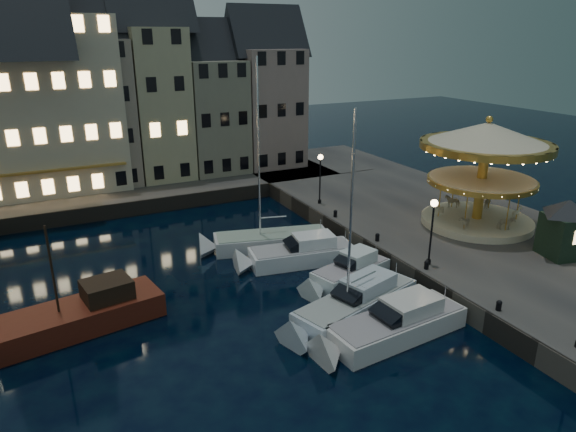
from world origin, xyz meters
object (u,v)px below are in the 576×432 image
streetlamp_c (320,172)px  motorboat_d (346,275)px  motorboat_b (391,327)px  carousel (485,154)px  bollard_d (335,213)px  streetlamp_d (482,174)px  streetlamp_b (432,223)px  bollard_b (427,264)px  motorboat_e (296,255)px  bollard_a (499,305)px  red_fishing_boat (85,314)px  motorboat_f (264,242)px  motorboat_c (352,305)px  ticket_kiosk (567,218)px  bollard_c (377,237)px

streetlamp_c → motorboat_d: size_ratio=0.65×
motorboat_b → carousel: (13.81, 7.91, 5.96)m
bollard_d → streetlamp_d: bearing=-14.1°
streetlamp_b → streetlamp_d: bearing=31.8°
motorboat_b → motorboat_d: size_ratio=1.36×
carousel → streetlamp_d: bearing=42.8°
bollard_b → motorboat_e: motorboat_e is taller
streetlamp_b → bollard_a: 6.50m
bollard_b → bollard_d: 10.50m
streetlamp_c → red_fishing_boat: 22.02m
bollard_b → motorboat_b: motorboat_b is taller
bollard_d → red_fishing_boat: 19.95m
carousel → streetlamp_b: bearing=-153.8°
streetlamp_d → motorboat_d: size_ratio=0.65×
motorboat_f → red_fishing_boat: 13.81m
bollard_d → motorboat_d: (-3.99, -7.85, -0.97)m
bollard_b → motorboat_f: 11.88m
motorboat_b → carousel: carousel is taller
motorboat_f → carousel: (14.89, -5.59, 6.07)m
motorboat_c → carousel: (14.39, 5.20, 5.92)m
streetlamp_c → motorboat_b: size_ratio=0.48×
motorboat_e → carousel: size_ratio=0.89×
streetlamp_c → ticket_kiosk: (8.38, -16.29, -0.18)m
bollard_d → motorboat_b: size_ratio=0.07×
motorboat_e → carousel: carousel is taller
streetlamp_d → bollard_c: size_ratio=7.32×
bollard_d → motorboat_e: 6.66m
bollard_c → motorboat_f: motorboat_f is taller
bollard_c → ticket_kiosk: (8.98, -7.29, 2.23)m
bollard_a → motorboat_e: size_ratio=0.07×
motorboat_d → carousel: carousel is taller
motorboat_c → motorboat_d: motorboat_c is taller
streetlamp_d → bollard_a: bearing=-132.5°
bollard_c → bollard_b: bearing=-90.0°
red_fishing_boat → streetlamp_c: bearing=25.5°
motorboat_e → red_fishing_boat: red_fishing_boat is taller
bollard_c → bollard_d: same height
red_fishing_boat → bollard_c: bearing=1.1°
streetlamp_b → motorboat_d: size_ratio=0.65×
motorboat_d → red_fishing_boat: 15.19m
motorboat_b → red_fishing_boat: 16.03m
motorboat_d → bollard_c: bearing=30.5°
motorboat_d → streetlamp_c: bearing=68.0°
bollard_b → motorboat_e: 8.65m
motorboat_d → carousel: (12.56, 1.77, 5.96)m
bollard_d → red_fishing_boat: size_ratio=0.07×
motorboat_d → motorboat_f: size_ratio=0.52×
motorboat_d → ticket_kiosk: (12.98, -4.94, 3.20)m
bollard_c → motorboat_c: bearing=-135.2°
streetlamp_b → red_fishing_boat: red_fishing_boat is taller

